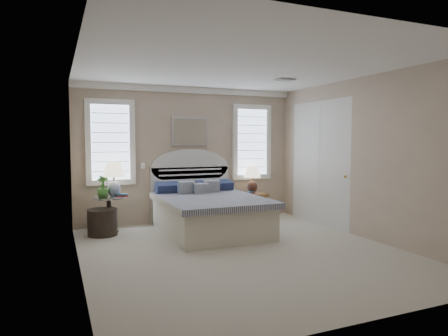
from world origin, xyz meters
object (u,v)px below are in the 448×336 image
Objects in this scene: nightstand_right at (254,200)px; lamp_left at (114,175)px; side_table_left at (109,211)px; bed at (208,210)px; floor_pot at (103,222)px; lamp_right at (252,176)px.

lamp_left is at bearing -179.17° from nightstand_right.
bed is at bearing -19.74° from side_table_left.
floor_pot is at bearing -125.32° from side_table_left.
bed is 4.52× the size of floor_pot.
nightstand_right is at bearing 0.83° from lamp_left.
bed reaches higher than lamp_right.
nightstand_right is at bearing -91.29° from lamp_right.
bed reaches higher than floor_pot.
side_table_left is 0.64m from lamp_left.
nightstand_right is 0.92× the size of lamp_right.
floor_pot is at bearing -174.61° from nightstand_right.
bed is 3.63× the size of lamp_left.
nightstand_right is 2.92m from lamp_left.
lamp_right is (3.09, 0.39, 0.65)m from floor_pot.
side_table_left is at bearing -178.06° from nightstand_right.
side_table_left is at bearing -149.65° from lamp_left.
lamp_right reaches higher than floor_pot.
lamp_right is (2.95, 0.20, 0.50)m from side_table_left.
nightstand_right is (1.30, 0.69, 0.00)m from bed.
bed is at bearing -148.83° from lamp_right.
side_table_left is at bearing 54.68° from floor_pot.
bed is 1.60m from lamp_right.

